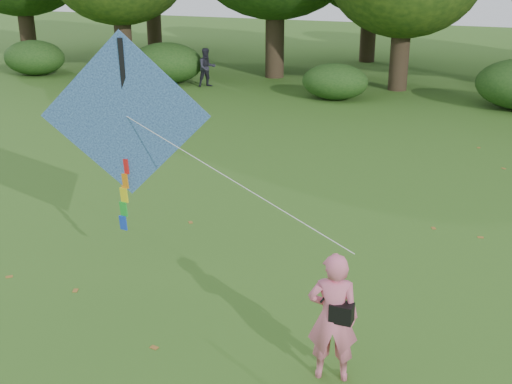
% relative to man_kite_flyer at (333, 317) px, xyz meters
% --- Properties ---
extents(ground, '(100.00, 100.00, 0.00)m').
position_rel_man_kite_flyer_xyz_m(ground, '(-0.76, 0.59, -0.92)').
color(ground, '#265114').
rests_on(ground, ground).
extents(man_kite_flyer, '(0.76, 0.59, 1.84)m').
position_rel_man_kite_flyer_xyz_m(man_kite_flyer, '(0.00, 0.00, 0.00)').
color(man_kite_flyer, '#E26A88').
rests_on(man_kite_flyer, ground).
extents(bystander_left, '(1.02, 1.03, 1.68)m').
position_rel_man_kite_flyer_xyz_m(bystander_left, '(-10.68, 18.21, -0.08)').
color(bystander_left, '#24232F').
rests_on(bystander_left, ground).
extents(crossbody_bag, '(0.43, 0.20, 0.72)m').
position_rel_man_kite_flyer_xyz_m(crossbody_bag, '(0.12, -0.03, 0.12)').
color(crossbody_bag, black).
rests_on(crossbody_bag, ground).
extents(flying_kite, '(5.44, 1.97, 3.40)m').
position_rel_man_kite_flyer_xyz_m(flying_kite, '(-3.90, 1.41, 2.00)').
color(flying_kite, '#2973B5').
rests_on(flying_kite, ground).
extents(shrub_band, '(39.15, 3.22, 1.88)m').
position_rel_man_kite_flyer_xyz_m(shrub_band, '(-1.48, 18.19, -0.06)').
color(shrub_band, '#264919').
rests_on(shrub_band, ground).
extents(fallen_leaves, '(10.81, 13.48, 0.01)m').
position_rel_man_kite_flyer_xyz_m(fallen_leaves, '(-0.83, 3.94, -0.91)').
color(fallen_leaves, brown).
rests_on(fallen_leaves, ground).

